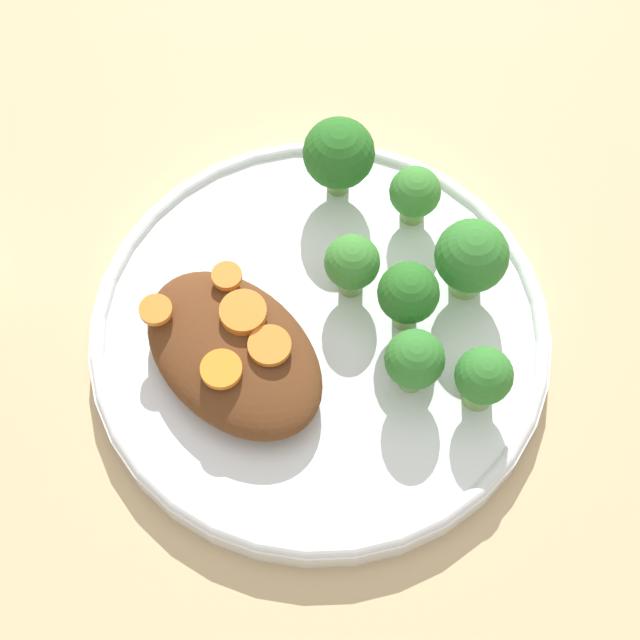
# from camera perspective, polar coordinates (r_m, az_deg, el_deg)

# --- Properties ---
(ground_plane) EXTENTS (4.00, 4.00, 0.00)m
(ground_plane) POSITION_cam_1_polar(r_m,az_deg,el_deg) (0.66, 0.00, -1.26)
(ground_plane) COLOR tan
(plate) EXTENTS (0.28, 0.28, 0.02)m
(plate) POSITION_cam_1_polar(r_m,az_deg,el_deg) (0.65, 0.00, -0.82)
(plate) COLOR white
(plate) RESTS_ON ground_plane
(stew_mound) EXTENTS (0.13, 0.08, 0.03)m
(stew_mound) POSITION_cam_1_polar(r_m,az_deg,el_deg) (0.63, -4.62, -1.79)
(stew_mound) COLOR #5B3319
(stew_mound) RESTS_ON plate
(broccoli_floret_0) EXTENTS (0.04, 0.04, 0.06)m
(broccoli_floret_0) POSITION_cam_1_polar(r_m,az_deg,el_deg) (0.64, 8.07, 3.29)
(broccoli_floret_0) COLOR #7FA85B
(broccoli_floret_0) RESTS_ON plate
(broccoli_floret_1) EXTENTS (0.03, 0.03, 0.05)m
(broccoli_floret_1) POSITION_cam_1_polar(r_m,az_deg,el_deg) (0.64, 1.72, 3.01)
(broccoli_floret_1) COLOR #759E51
(broccoli_floret_1) RESTS_ON plate
(broccoli_floret_2) EXTENTS (0.03, 0.03, 0.05)m
(broccoli_floret_2) POSITION_cam_1_polar(r_m,az_deg,el_deg) (0.61, 5.06, -2.18)
(broccoli_floret_2) COLOR #7FA85B
(broccoli_floret_2) RESTS_ON plate
(broccoli_floret_3) EXTENTS (0.05, 0.05, 0.06)m
(broccoli_floret_3) POSITION_cam_1_polar(r_m,az_deg,el_deg) (0.67, 1.01, 8.83)
(broccoli_floret_3) COLOR #759E51
(broccoli_floret_3) RESTS_ON plate
(broccoli_floret_4) EXTENTS (0.03, 0.03, 0.04)m
(broccoli_floret_4) POSITION_cam_1_polar(r_m,az_deg,el_deg) (0.67, 5.08, 6.73)
(broccoli_floret_4) COLOR #759E51
(broccoli_floret_4) RESTS_ON plate
(broccoli_floret_5) EXTENTS (0.04, 0.04, 0.05)m
(broccoli_floret_5) POSITION_cam_1_polar(r_m,az_deg,el_deg) (0.62, 4.72, 1.35)
(broccoli_floret_5) COLOR #759E51
(broccoli_floret_5) RESTS_ON plate
(broccoli_floret_6) EXTENTS (0.03, 0.03, 0.05)m
(broccoli_floret_6) POSITION_cam_1_polar(r_m,az_deg,el_deg) (0.61, 8.70, -3.08)
(broccoli_floret_6) COLOR #759E51
(broccoli_floret_6) RESTS_ON plate
(carrot_slice_0) EXTENTS (0.03, 0.03, 0.00)m
(carrot_slice_0) POSITION_cam_1_polar(r_m,az_deg,el_deg) (0.61, -2.43, -1.66)
(carrot_slice_0) COLOR orange
(carrot_slice_0) RESTS_ON stew_mound
(carrot_slice_1) EXTENTS (0.03, 0.03, 0.01)m
(carrot_slice_1) POSITION_cam_1_polar(r_m,az_deg,el_deg) (0.62, -4.12, 0.41)
(carrot_slice_1) COLOR orange
(carrot_slice_1) RESTS_ON stew_mound
(carrot_slice_2) EXTENTS (0.02, 0.02, 0.00)m
(carrot_slice_2) POSITION_cam_1_polar(r_m,az_deg,el_deg) (0.62, -8.75, 0.54)
(carrot_slice_2) COLOR orange
(carrot_slice_2) RESTS_ON stew_mound
(carrot_slice_3) EXTENTS (0.02, 0.02, 0.00)m
(carrot_slice_3) POSITION_cam_1_polar(r_m,az_deg,el_deg) (0.63, -4.99, 2.35)
(carrot_slice_3) COLOR orange
(carrot_slice_3) RESTS_ON stew_mound
(carrot_slice_4) EXTENTS (0.02, 0.02, 0.00)m
(carrot_slice_4) POSITION_cam_1_polar(r_m,az_deg,el_deg) (0.60, -5.29, -2.64)
(carrot_slice_4) COLOR orange
(carrot_slice_4) RESTS_ON stew_mound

